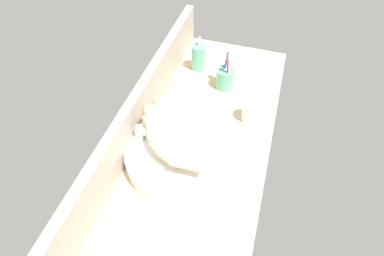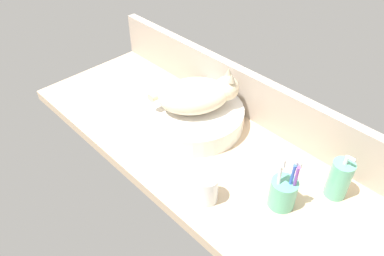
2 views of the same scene
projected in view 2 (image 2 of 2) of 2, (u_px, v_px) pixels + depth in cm
name	position (u px, v px, depth cm)	size (l,w,h in cm)	color
ground_plane	(199.00, 146.00, 132.72)	(138.76, 52.90, 4.00)	#D1B28E
backsplash_panel	(246.00, 93.00, 138.71)	(138.76, 3.60, 18.07)	#AD9E8E
sink_basin	(194.00, 116.00, 136.80)	(36.47, 36.47, 7.32)	white
cat	(197.00, 95.00, 131.02)	(27.67, 30.21, 14.00)	beige
faucet	(221.00, 95.00, 140.63)	(3.89, 11.86, 13.60)	silver
soap_dispenser	(339.00, 179.00, 109.37)	(6.45, 6.45, 16.23)	#60B793
toothbrush_cup	(283.00, 192.00, 107.23)	(7.87, 7.87, 18.68)	#5BB28E
water_glass	(207.00, 189.00, 109.46)	(6.74, 6.74, 9.17)	white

